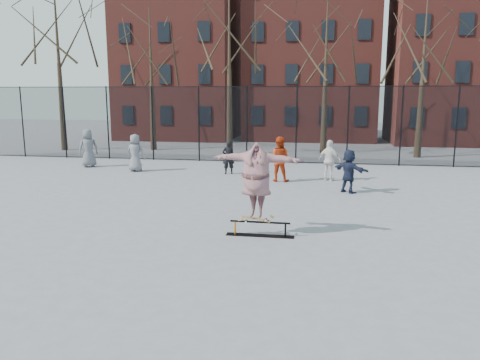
% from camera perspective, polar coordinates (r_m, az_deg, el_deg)
% --- Properties ---
extents(ground, '(100.00, 100.00, 0.00)m').
position_cam_1_polar(ground, '(12.19, -2.21, -6.61)').
color(ground, slate).
extents(skate_rail, '(1.74, 0.27, 0.38)m').
position_cam_1_polar(skate_rail, '(12.01, 2.45, -6.12)').
color(skate_rail, black).
rests_on(skate_rail, ground).
extents(skateboard, '(0.80, 0.19, 0.09)m').
position_cam_1_polar(skateboard, '(11.95, 1.98, -4.81)').
color(skateboard, olive).
rests_on(skateboard, skate_rail).
extents(skater, '(2.39, 0.87, 1.90)m').
position_cam_1_polar(skater, '(11.73, 2.01, -0.10)').
color(skater, '#493E9B').
rests_on(skater, skateboard).
extents(bystander_grey, '(1.10, 1.02, 1.89)m').
position_cam_1_polar(bystander_grey, '(24.36, -18.00, 3.73)').
color(bystander_grey, '#5B5C60').
rests_on(bystander_grey, ground).
extents(bystander_black, '(0.64, 0.52, 1.53)m').
position_cam_1_polar(bystander_black, '(21.13, -1.43, 2.79)').
color(bystander_black, black).
rests_on(bystander_black, ground).
extents(bystander_red, '(0.98, 0.81, 1.86)m').
position_cam_1_polar(bystander_red, '(19.39, 4.78, 2.57)').
color(bystander_red, '#B53110').
rests_on(bystander_red, ground).
extents(bystander_white, '(1.08, 0.81, 1.71)m').
position_cam_1_polar(bystander_white, '(19.79, 10.87, 2.36)').
color(bystander_white, silver).
rests_on(bystander_white, ground).
extents(bystander_navy, '(1.42, 1.34, 1.60)m').
position_cam_1_polar(bystander_navy, '(17.53, 13.12, 1.06)').
color(bystander_navy, '#1B2137').
rests_on(bystander_navy, ground).
extents(bystander_extra, '(0.87, 0.58, 1.75)m').
position_cam_1_polar(bystander_extra, '(22.37, -12.64, 3.25)').
color(bystander_extra, slate).
rests_on(bystander_extra, ground).
extents(fence, '(34.03, 0.07, 4.00)m').
position_cam_1_polar(fence, '(24.57, 4.04, 6.87)').
color(fence, black).
rests_on(fence, ground).
extents(tree_row, '(33.66, 7.46, 10.67)m').
position_cam_1_polar(tree_row, '(28.92, 4.56, 17.92)').
color(tree_row, black).
rests_on(tree_row, ground).
extents(rowhouses, '(29.00, 7.00, 13.00)m').
position_cam_1_polar(rowhouses, '(37.52, 7.34, 14.16)').
color(rowhouses, maroon).
rests_on(rowhouses, ground).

